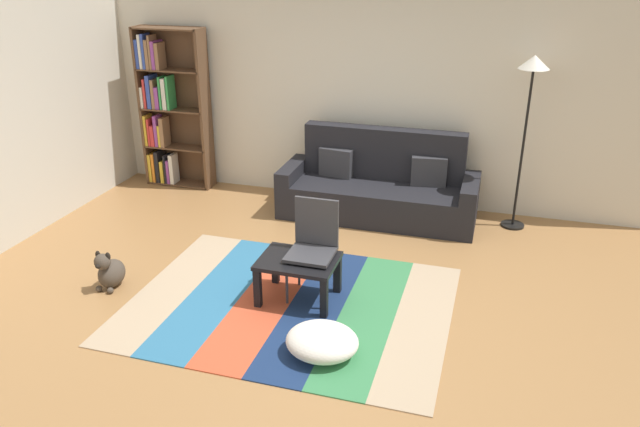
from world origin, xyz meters
name	(u,v)px	position (x,y,z in m)	size (l,w,h in m)	color
ground_plane	(311,297)	(0.00, 0.00, 0.00)	(14.00, 14.00, 0.00)	#9E7042
back_wall	(375,92)	(0.00, 2.55, 1.35)	(6.80, 0.10, 2.70)	silver
left_wall	(30,107)	(-3.40, 0.75, 1.35)	(0.10, 5.50, 2.70)	beige
rug	(290,304)	(-0.14, -0.18, 0.01)	(2.80, 2.17, 0.01)	tan
couch	(379,189)	(0.20, 2.02, 0.34)	(2.26, 0.80, 1.00)	black
bookshelf	(167,110)	(-2.67, 2.30, 0.99)	(0.90, 0.28, 2.04)	brown
coffee_table	(298,267)	(-0.10, -0.06, 0.33)	(0.69, 0.52, 0.40)	black
pouf	(322,341)	(0.34, -0.80, 0.13)	(0.57, 0.51, 0.23)	white
dog	(110,271)	(-1.85, -0.35, 0.16)	(0.22, 0.35, 0.40)	#473D33
standing_lamp	(531,86)	(1.73, 2.16, 1.60)	(0.32, 0.32, 1.92)	black
tv_remote	(306,257)	(-0.03, -0.03, 0.42)	(0.04, 0.15, 0.02)	black
folding_chair	(314,240)	(0.00, 0.09, 0.53)	(0.40, 0.40, 0.90)	#38383D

